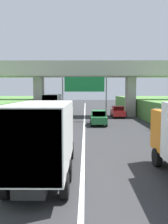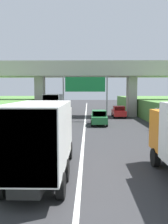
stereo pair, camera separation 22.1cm
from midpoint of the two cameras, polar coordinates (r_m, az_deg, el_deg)
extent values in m
cube|color=white|center=(30.21, 0.48, -2.34)|extent=(0.20, 93.86, 0.01)
cube|color=#ADA89E|center=(36.78, 0.58, 9.44)|extent=(40.00, 4.80, 1.10)
cube|color=#ADA89E|center=(34.68, 0.56, 11.53)|extent=(40.00, 0.36, 1.10)
cube|color=#ADA89E|center=(39.09, 0.60, 10.81)|extent=(40.00, 0.36, 1.10)
cube|color=#9F9A91|center=(37.43, -10.47, 3.74)|extent=(1.30, 2.20, 6.14)
cube|color=#9F9A91|center=(37.34, 11.65, 3.71)|extent=(1.30, 2.20, 6.14)
cylinder|color=slate|center=(30.76, -4.83, 3.24)|extent=(0.18, 0.18, 5.84)
cylinder|color=slate|center=(30.71, 5.83, 3.22)|extent=(0.18, 0.18, 5.84)
cube|color=#167238|center=(30.60, 0.50, 6.75)|extent=(5.20, 0.12, 1.90)
cube|color=white|center=(30.58, 0.50, 6.75)|extent=(4.89, 0.01, 1.67)
cylinder|color=slate|center=(24.86, 17.68, -1.66)|extent=(0.08, 0.08, 2.20)
cube|color=white|center=(24.77, 17.73, 0.06)|extent=(0.60, 0.03, 0.76)
cube|color=black|center=(24.75, 17.75, 0.06)|extent=(0.50, 0.01, 0.12)
cube|color=#2D3842|center=(13.92, 20.25, -2.40)|extent=(1.89, 0.06, 0.90)
cylinder|color=black|center=(13.00, 17.41, -10.53)|extent=(0.30, 0.96, 0.96)
cube|color=black|center=(11.41, -9.07, -11.63)|extent=(1.10, 7.30, 0.36)
cube|color=silver|center=(13.65, -7.24, -3.54)|extent=(2.10, 2.10, 2.10)
cube|color=#2D3842|center=(14.61, -6.69, -1.77)|extent=(1.89, 0.06, 0.90)
cube|color=silver|center=(10.06, -10.24, -5.26)|extent=(2.30, 5.20, 2.60)
cube|color=#A8A8A4|center=(7.60, -14.05, -8.73)|extent=(2.21, 0.04, 2.50)
cylinder|color=black|center=(14.10, -11.13, -9.16)|extent=(0.30, 0.96, 0.96)
cylinder|color=black|center=(13.83, -3.14, -9.36)|extent=(0.30, 0.96, 0.96)
cylinder|color=black|center=(9.46, -18.48, -16.59)|extent=(0.30, 0.96, 0.96)
cylinder|color=black|center=(9.01, -4.90, -17.47)|extent=(0.30, 0.96, 0.96)
cylinder|color=black|center=(10.97, -15.47, -13.44)|extent=(0.30, 0.96, 0.96)
cylinder|color=black|center=(10.58, -3.94, -13.96)|extent=(0.30, 0.96, 0.96)
cube|color=black|center=(37.01, -7.07, 0.03)|extent=(1.10, 7.30, 0.36)
cube|color=#B2B5B7|center=(39.49, -6.56, 2.14)|extent=(2.10, 2.10, 2.10)
cube|color=#2D3842|center=(40.49, -6.38, 2.64)|extent=(1.89, 0.06, 0.90)
cube|color=#B2B5B7|center=(35.87, -7.33, 2.23)|extent=(2.30, 5.20, 2.60)
cube|color=gray|center=(33.32, -7.97, 2.00)|extent=(2.21, 0.04, 2.50)
cylinder|color=black|center=(39.73, -7.93, 0.11)|extent=(0.30, 0.96, 0.96)
cylinder|color=black|center=(39.48, -5.14, 0.10)|extent=(0.30, 0.96, 0.96)
cylinder|color=black|center=(34.76, -9.38, -0.63)|extent=(0.30, 0.96, 0.96)
cylinder|color=black|center=(34.44, -5.88, -0.64)|extent=(0.30, 0.96, 0.96)
cylinder|color=black|center=(36.42, -8.90, -0.36)|extent=(0.30, 0.96, 0.96)
cylinder|color=black|center=(36.11, -5.56, -0.37)|extent=(0.30, 0.96, 0.96)
cube|color=red|center=(35.24, 8.61, -0.18)|extent=(1.76, 4.10, 0.76)
cube|color=red|center=(35.04, 8.66, 0.94)|extent=(1.56, 1.90, 0.64)
cube|color=#2D3842|center=(34.13, 8.86, 0.82)|extent=(1.44, 0.06, 0.54)
cylinder|color=black|center=(36.44, 7.06, -0.59)|extent=(0.22, 0.64, 0.64)
cylinder|color=black|center=(36.65, 9.61, -0.59)|extent=(0.22, 0.64, 0.64)
cylinder|color=black|center=(33.92, 7.51, -1.02)|extent=(0.22, 0.64, 0.64)
cylinder|color=black|center=(34.15, 10.25, -1.02)|extent=(0.22, 0.64, 0.64)
cube|color=#236B38|center=(27.16, 3.89, -1.71)|extent=(1.76, 4.10, 0.76)
cube|color=#236B38|center=(26.93, 3.91, -0.27)|extent=(1.56, 1.90, 0.64)
cube|color=#2D3842|center=(26.02, 4.01, -0.47)|extent=(1.44, 0.06, 0.54)
cylinder|color=black|center=(28.43, 2.10, -2.17)|extent=(0.22, 0.64, 0.64)
cylinder|color=black|center=(28.51, 5.40, -2.17)|extent=(0.22, 0.64, 0.64)
cylinder|color=black|center=(25.92, 2.21, -2.88)|extent=(0.22, 0.64, 0.64)
cylinder|color=black|center=(26.00, 5.83, -2.88)|extent=(0.22, 0.64, 0.64)
cylinder|color=orange|center=(20.89, -18.20, -4.73)|extent=(0.56, 0.56, 0.90)
cylinder|color=white|center=(20.88, -18.21, -4.54)|extent=(0.57, 0.57, 0.12)
cylinder|color=orange|center=(25.49, -14.46, -2.88)|extent=(0.56, 0.56, 0.90)
cylinder|color=white|center=(25.48, -14.46, -2.72)|extent=(0.57, 0.57, 0.12)
cylinder|color=orange|center=(30.23, -12.18, -1.60)|extent=(0.56, 0.56, 0.90)
cylinder|color=white|center=(30.22, -12.18, -1.46)|extent=(0.57, 0.57, 0.12)
cylinder|color=orange|center=(34.97, -10.18, -0.66)|extent=(0.56, 0.56, 0.90)
cylinder|color=white|center=(34.96, -10.19, -0.54)|extent=(0.57, 0.57, 0.12)
camera|label=1|loc=(0.11, -89.71, 0.03)|focal=37.55mm
camera|label=2|loc=(0.11, 90.29, -0.03)|focal=37.55mm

